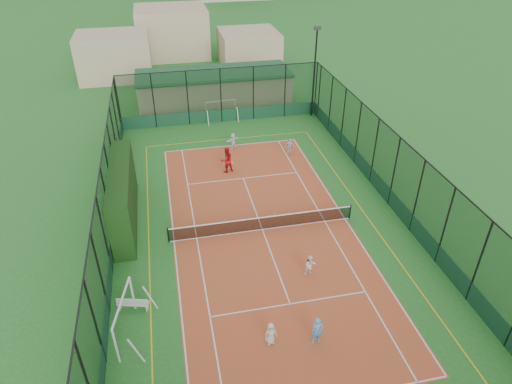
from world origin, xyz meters
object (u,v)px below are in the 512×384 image
clubhouse (214,87)px  child_near_left (271,333)px  child_near_right (310,265)px  child_far_left (228,162)px  child_near_mid (317,331)px  child_far_back (233,141)px  child_far_right (290,147)px  floodlight_ne (314,73)px  futsal_goal_near (125,318)px  futsal_goal_far (221,111)px  coach (227,160)px  white_bench (133,303)px

clubhouse → child_near_left: bearing=-92.9°
child_near_right → child_far_left: (-2.50, 12.56, -0.06)m
child_far_left → child_near_left: bearing=77.8°
child_near_mid → child_far_back: child_near_mid is taller
child_near_right → child_far_right: child_far_right is taller
clubhouse → child_far_right: 13.45m
floodlight_ne → child_far_back: floodlight_ne is taller
futsal_goal_near → child_far_back: size_ratio=2.46×
futsal_goal_far → coach: coach is taller
child_near_left → child_near_right: size_ratio=0.95×
clubhouse → futsal_goal_far: 4.69m
floodlight_ne → child_far_right: (-4.25, -7.30, -3.40)m
child_far_back → child_far_right: bearing=124.7°
clubhouse → child_near_left: size_ratio=12.47×
child_near_left → child_far_back: child_far_back is taller
floodlight_ne → futsal_goal_far: 9.21m
child_far_left → child_far_back: child_far_back is taller
clubhouse → child_far_back: clubhouse is taller
child_far_right → coach: bearing=31.2°
child_near_mid → coach: bearing=95.3°
futsal_goal_far → child_far_left: bearing=-100.1°
futsal_goal_near → child_near_mid: size_ratio=2.20×
child_near_mid → child_far_right: (3.81, 18.24, -0.03)m
white_bench → child_far_left: size_ratio=1.35×
futsal_goal_far → child_far_left: 9.34m
floodlight_ne → child_far_back: 10.54m
floodlight_ne → futsal_goal_far: size_ratio=2.84×
child_far_left → coach: bearing=55.6°
child_near_left → clubhouse: bearing=76.6°
child_near_mid → white_bench: bearing=155.1°
child_near_right → child_far_back: child_far_back is taller
child_near_mid → child_far_left: size_ratio=1.27×
floodlight_ne → child_near_left: 27.32m
child_near_right → child_far_back: size_ratio=0.96×
white_bench → child_far_left: (6.95, 13.13, 0.15)m
child_near_mid → child_far_left: 17.05m
white_bench → child_near_left: size_ratio=1.30×
floodlight_ne → futsal_goal_near: (-16.66, -23.18, -3.06)m
clubhouse → child_near_left: clubhouse is taller
child_near_mid → child_far_right: bearing=78.1°
futsal_goal_far → child_far_back: (0.11, -5.95, -0.26)m
futsal_goal_near → white_bench: bearing=2.0°
white_bench → child_far_back: child_far_back is taller
futsal_goal_far → child_far_back: 5.95m
child_far_left → futsal_goal_near: bearing=54.0°
child_near_left → child_near_mid: bearing=-21.6°
child_near_mid → child_near_right: size_ratio=1.16×
clubhouse → futsal_goal_near: clubhouse is taller
clubhouse → futsal_goal_far: size_ratio=5.23×
clubhouse → child_far_back: bearing=-89.5°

